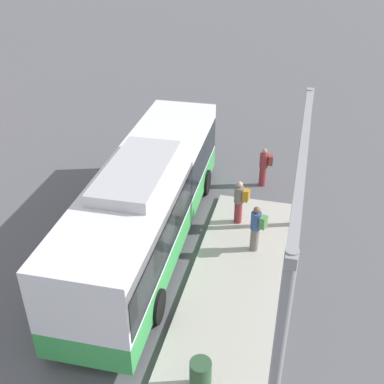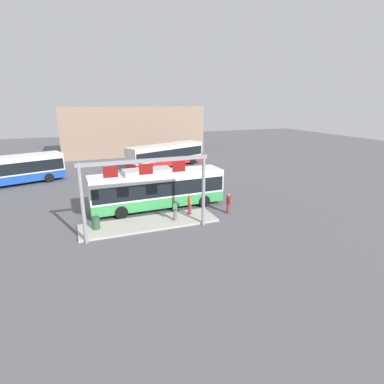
% 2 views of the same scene
% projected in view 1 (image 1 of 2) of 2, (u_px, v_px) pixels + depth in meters
% --- Properties ---
extents(ground_plane, '(120.00, 120.00, 0.00)m').
position_uv_depth(ground_plane, '(150.00, 243.00, 16.43)').
color(ground_plane, '#56565B').
extents(platform_curb, '(10.00, 2.80, 0.16)m').
position_uv_depth(platform_curb, '(234.00, 286.00, 14.46)').
color(platform_curb, '#B2ADA3').
rests_on(platform_curb, ground).
extents(bus_main, '(11.14, 2.92, 3.46)m').
position_uv_depth(bus_main, '(147.00, 199.00, 15.48)').
color(bus_main, green).
rests_on(bus_main, ground).
extents(person_boarding, '(0.38, 0.55, 1.67)m').
position_uv_depth(person_boarding, '(264.00, 166.00, 19.37)').
color(person_boarding, maroon).
rests_on(person_boarding, ground).
extents(person_waiting_near, '(0.42, 0.58, 1.67)m').
position_uv_depth(person_waiting_near, '(240.00, 201.00, 16.80)').
color(person_waiting_near, maroon).
rests_on(person_waiting_near, platform_curb).
extents(person_waiting_mid, '(0.46, 0.59, 1.67)m').
position_uv_depth(person_waiting_mid, '(256.00, 228.00, 15.43)').
color(person_waiting_mid, slate).
rests_on(person_waiting_mid, platform_curb).
extents(platform_sign_gantry, '(8.54, 0.24, 5.20)m').
position_uv_depth(platform_sign_gantry, '(297.00, 199.00, 11.90)').
color(platform_sign_gantry, gray).
rests_on(platform_sign_gantry, ground).
extents(trash_bin, '(0.52, 0.52, 0.90)m').
position_uv_depth(trash_bin, '(200.00, 376.00, 11.10)').
color(trash_bin, '#2D5133').
rests_on(trash_bin, platform_curb).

